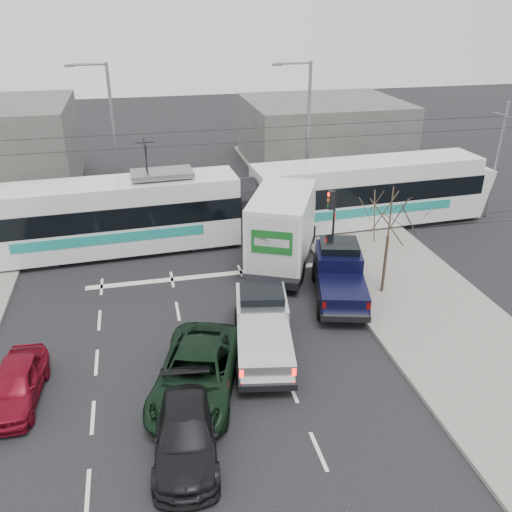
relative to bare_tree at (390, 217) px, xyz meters
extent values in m
plane|color=black|center=(-7.60, -2.50, -3.79)|extent=(120.00, 120.00, 0.00)
cube|color=gray|center=(1.40, -2.50, -3.72)|extent=(6.00, 60.00, 0.15)
cube|color=#33302D|center=(-7.60, 7.50, -3.78)|extent=(60.00, 1.60, 0.03)
cube|color=slate|center=(4.40, 21.50, -1.29)|extent=(12.00, 10.00, 5.00)
cylinder|color=#47382B|center=(0.00, 0.00, -2.27)|extent=(0.14, 0.14, 2.75)
cylinder|color=#47382B|center=(0.00, 0.00, 0.23)|extent=(0.07, 0.07, 2.25)
cylinder|color=black|center=(-1.00, 4.00, -1.84)|extent=(0.12, 0.12, 3.60)
cube|color=black|center=(-1.20, 4.00, -0.54)|extent=(0.28, 0.28, 0.95)
cylinder|color=#FF0C07|center=(-1.35, 4.00, -0.24)|extent=(0.06, 0.20, 0.20)
cylinder|color=orange|center=(-1.35, 4.00, -0.54)|extent=(0.06, 0.20, 0.20)
cylinder|color=#05330C|center=(-1.35, 4.00, -0.84)|extent=(0.06, 0.20, 0.20)
cube|color=white|center=(-1.02, 3.85, -1.34)|extent=(0.02, 0.30, 0.40)
cylinder|color=slate|center=(-0.10, 11.50, 0.71)|extent=(0.20, 0.20, 9.00)
cylinder|color=slate|center=(-1.10, 11.50, 5.11)|extent=(2.00, 0.14, 0.14)
cube|color=slate|center=(-2.10, 11.50, 5.06)|extent=(0.55, 0.25, 0.14)
cylinder|color=slate|center=(-11.60, 13.50, 0.71)|extent=(0.20, 0.20, 9.00)
cylinder|color=slate|center=(-12.60, 13.50, 5.11)|extent=(2.00, 0.14, 0.14)
cube|color=slate|center=(-13.60, 13.50, 5.06)|extent=(0.55, 0.25, 0.14)
cylinder|color=black|center=(-7.60, 7.50, 1.71)|extent=(60.00, 0.03, 0.03)
cylinder|color=black|center=(-7.60, 7.50, 2.41)|extent=(60.00, 0.03, 0.03)
cylinder|color=slate|center=(10.40, 7.50, -0.29)|extent=(0.20, 0.20, 7.00)
cube|color=silver|center=(-12.15, 7.33, -2.71)|extent=(13.64, 3.51, 1.64)
cube|color=black|center=(-12.15, 7.33, -1.44)|extent=(13.71, 3.54, 1.12)
cube|color=silver|center=(-12.15, 7.33, -0.44)|extent=(13.64, 3.39, 1.04)
cube|color=teal|center=(-12.08, 5.90, -2.41)|extent=(9.45, 0.49, 0.52)
cube|color=silver|center=(2.52, 8.06, -2.71)|extent=(13.64, 3.51, 1.64)
cube|color=black|center=(2.52, 8.06, -1.44)|extent=(13.71, 3.54, 1.12)
cube|color=silver|center=(2.52, 8.06, -0.44)|extent=(13.64, 3.39, 1.04)
cube|color=teal|center=(2.59, 6.63, -2.41)|extent=(9.45, 0.49, 0.52)
cylinder|color=black|center=(-4.82, 7.70, -1.67)|extent=(1.18, 2.77, 2.72)
cube|color=slate|center=(-9.22, 7.48, 0.32)|extent=(3.23, 1.86, 0.26)
cube|color=black|center=(-15.82, 7.15, -3.60)|extent=(2.22, 2.51, 0.38)
cube|color=black|center=(-7.02, 7.59, -3.60)|extent=(2.22, 2.51, 0.38)
cube|color=black|center=(-2.61, 7.81, -3.60)|extent=(2.22, 2.51, 0.38)
cube|color=black|center=(6.19, 8.25, -3.60)|extent=(2.22, 2.51, 0.38)
cube|color=black|center=(-6.36, -3.18, -3.25)|extent=(2.95, 6.03, 0.25)
cube|color=silver|center=(-6.19, -2.16, -2.55)|extent=(2.34, 2.72, 1.14)
cube|color=black|center=(-6.17, -2.06, -1.95)|extent=(1.96, 2.00, 0.55)
cube|color=silver|center=(-5.95, -0.80, -2.78)|extent=(2.04, 1.35, 0.55)
cube|color=silver|center=(-6.58, -4.44, -2.85)|extent=(2.37, 2.89, 0.65)
cube|color=silver|center=(-6.84, -5.91, -3.12)|extent=(1.83, 0.49, 0.18)
cube|color=#FF0C07|center=(-7.68, -5.65, -2.75)|extent=(0.15, 0.10, 0.28)
cube|color=#FF0C07|center=(-5.96, -5.95, -2.75)|extent=(0.15, 0.10, 0.28)
cylinder|color=black|center=(-6.95, -1.21, -3.39)|extent=(0.41, 0.83, 0.80)
cylinder|color=black|center=(-5.14, -1.52, -3.39)|extent=(0.41, 0.83, 0.80)
cylinder|color=black|center=(-7.58, -4.85, -3.39)|extent=(0.41, 0.83, 0.80)
cylinder|color=black|center=(-5.78, -5.16, -3.39)|extent=(0.41, 0.83, 0.80)
cube|color=black|center=(-3.49, 4.39, -3.18)|extent=(5.64, 8.13, 0.39)
cube|color=white|center=(-2.26, 7.06, -2.25)|extent=(3.06, 2.74, 1.77)
cube|color=black|center=(-2.19, 7.20, -1.58)|extent=(2.49, 2.03, 0.66)
cube|color=silver|center=(-3.81, 3.69, -1.56)|extent=(4.61, 5.88, 3.26)
cube|color=silver|center=(-4.90, 1.32, -1.56)|extent=(2.14, 1.03, 2.87)
cube|color=#13561C|center=(-4.92, 1.27, -1.30)|extent=(1.69, 0.80, 1.11)
cube|color=black|center=(-5.01, 1.09, -3.30)|extent=(2.28, 1.25, 0.20)
cylinder|color=black|center=(-3.51, 7.12, -3.30)|extent=(0.72, 1.04, 0.99)
cylinder|color=black|center=(-1.39, 6.15, -3.30)|extent=(0.72, 1.04, 0.99)
cylinder|color=black|center=(-5.45, 2.91, -3.24)|extent=(0.76, 1.14, 1.10)
cylinder|color=black|center=(-3.33, 1.94, -3.24)|extent=(0.76, 1.14, 1.10)
cube|color=black|center=(-2.10, 0.00, -3.19)|extent=(3.34, 5.78, 0.27)
cube|color=black|center=(-1.85, 0.95, -2.43)|extent=(2.50, 2.72, 1.25)
cube|color=black|center=(-1.82, 1.05, -1.78)|extent=(2.07, 2.02, 0.60)
cube|color=black|center=(-1.51, 2.21, -2.68)|extent=(2.10, 1.44, 0.60)
cube|color=black|center=(-2.41, -1.16, -2.76)|extent=(2.54, 2.87, 0.71)
cube|color=silver|center=(-2.77, -2.52, -3.05)|extent=(1.84, 0.67, 0.20)
cube|color=#590505|center=(-3.60, -2.19, -2.65)|extent=(0.17, 0.12, 0.30)
cube|color=#590505|center=(-1.89, -2.65, -2.65)|extent=(0.17, 0.12, 0.30)
cylinder|color=black|center=(-2.55, 1.92, -3.36)|extent=(0.52, 0.92, 0.87)
cylinder|color=black|center=(-0.76, 1.45, -3.36)|extent=(0.52, 0.92, 0.87)
cylinder|color=black|center=(-3.44, -1.44, -3.36)|extent=(0.52, 0.92, 0.87)
cylinder|color=black|center=(-1.65, -1.92, -3.36)|extent=(0.52, 0.92, 0.87)
imported|color=black|center=(-9.11, -5.02, -3.00)|extent=(4.25, 6.21, 1.58)
imported|color=maroon|center=(-15.07, -4.09, -3.12)|extent=(1.92, 4.08, 1.35)
imported|color=black|center=(-9.75, -7.55, -3.11)|extent=(2.39, 4.86, 1.36)
camera|label=1|loc=(-10.39, -19.92, 8.55)|focal=38.00mm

